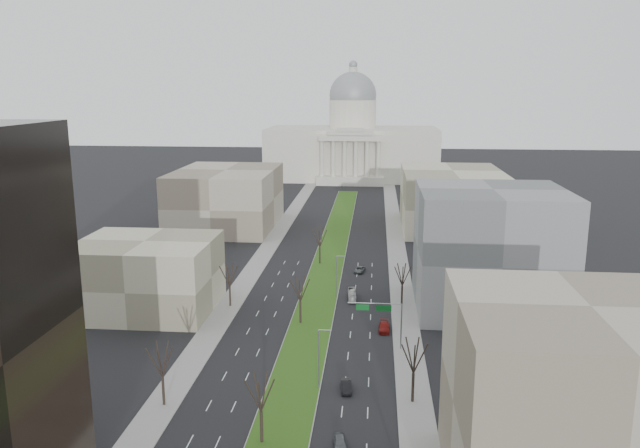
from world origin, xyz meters
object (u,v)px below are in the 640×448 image
Objects in this scene: car_black at (346,386)px; box_van at (352,295)px; car_grey_far at (360,270)px; car_red at (384,327)px; car_grey_near at (340,443)px.

box_van reaches higher than car_black.
box_van is at bearing -83.38° from car_grey_far.
box_van is (-1.05, -19.48, 0.28)m from car_grey_far.
car_black is 0.65× the size of box_van.
car_red reaches higher than car_black.
car_red is at bearing 70.81° from car_black.
car_red is 17.75m from box_van.
car_black is (0.02, 14.77, 0.03)m from car_grey_near.
car_black is 59.38m from car_grey_far.
car_grey_near is at bearing -92.80° from box_van.
car_red reaches higher than car_grey_near.
car_grey_near is 0.93× the size of car_black.
box_van is (-0.73, 39.89, 0.21)m from car_black.
car_black reaches higher than car_grey_far.
car_black is 24.05m from car_red.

